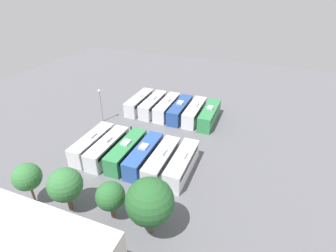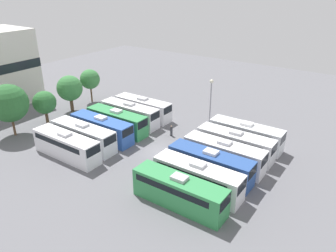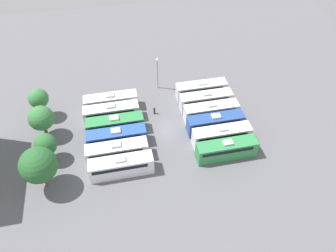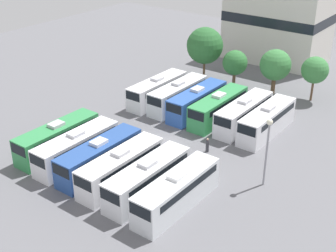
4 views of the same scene
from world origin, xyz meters
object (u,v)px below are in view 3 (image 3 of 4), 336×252
(bus_0, at_px, (226,149))
(worker_person, at_px, (154,110))
(bus_1, at_px, (222,135))
(bus_9, at_px, (115,125))
(bus_3, at_px, (211,111))
(bus_6, at_px, (121,166))
(bus_10, at_px, (111,113))
(light_pole, at_px, (157,68))
(bus_2, at_px, (215,123))
(tree_1, at_px, (46,145))
(tree_2, at_px, (41,118))
(bus_11, at_px, (111,102))
(tree_0, at_px, (38,165))
(bus_7, at_px, (117,151))
(bus_5, at_px, (201,89))
(bus_4, at_px, (206,100))
(tree_3, at_px, (38,98))
(bus_8, at_px, (117,137))

(bus_0, distance_m, worker_person, 16.48)
(bus_1, distance_m, bus_9, 19.05)
(worker_person, bearing_deg, bus_3, -108.84)
(bus_6, distance_m, bus_9, 9.68)
(bus_10, relative_size, light_pole, 1.43)
(bus_2, bearing_deg, bus_10, 69.89)
(bus_1, xyz_separation_m, bus_3, (6.36, -0.07, 0.00))
(tree_1, relative_size, tree_2, 0.85)
(bus_6, height_order, bus_11, same)
(tree_0, bearing_deg, bus_0, -89.88)
(bus_0, height_order, bus_7, same)
(worker_person, distance_m, tree_2, 20.44)
(bus_5, height_order, tree_0, tree_0)
(bus_10, height_order, tree_0, tree_0)
(tree_0, bearing_deg, bus_6, -89.39)
(bus_4, distance_m, tree_2, 30.42)
(bus_3, xyz_separation_m, bus_10, (3.50, 18.35, 0.00))
(bus_2, distance_m, tree_3, 32.59)
(bus_0, relative_size, tree_1, 1.88)
(bus_9, bearing_deg, bus_4, -79.62)
(bus_4, relative_size, worker_person, 6.06)
(bus_9, height_order, worker_person, bus_9)
(bus_11, bearing_deg, bus_7, 179.78)
(bus_11, height_order, tree_2, tree_2)
(bus_3, distance_m, bus_8, 18.28)
(bus_7, bearing_deg, bus_5, -54.27)
(bus_3, distance_m, light_pole, 14.35)
(tree_2, bearing_deg, bus_11, -67.64)
(bus_3, height_order, bus_11, same)
(bus_5, bearing_deg, bus_6, 132.41)
(bus_8, height_order, light_pole, light_pole)
(bus_7, distance_m, tree_1, 11.46)
(worker_person, bearing_deg, bus_6, 149.55)
(bus_2, bearing_deg, bus_6, 110.07)
(tree_3, bearing_deg, bus_1, -113.50)
(bus_0, xyz_separation_m, tree_2, (11.36, 29.96, 2.47))
(bus_3, bearing_deg, bus_0, 178.13)
(bus_2, height_order, bus_8, same)
(bus_4, xyz_separation_m, bus_9, (-3.30, 18.00, 0.00))
(bus_1, height_order, bus_7, same)
(bus_0, relative_size, bus_11, 1.00)
(bus_5, bearing_deg, bus_10, 100.19)
(bus_1, distance_m, bus_7, 18.18)
(bus_1, height_order, bus_10, same)
(bus_6, bearing_deg, light_pole, -25.10)
(bus_10, xyz_separation_m, bus_11, (3.17, -0.15, 0.00))
(bus_9, distance_m, worker_person, 8.55)
(bus_7, bearing_deg, tree_1, 78.97)
(bus_0, bearing_deg, bus_6, 89.79)
(bus_7, height_order, worker_person, bus_7)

